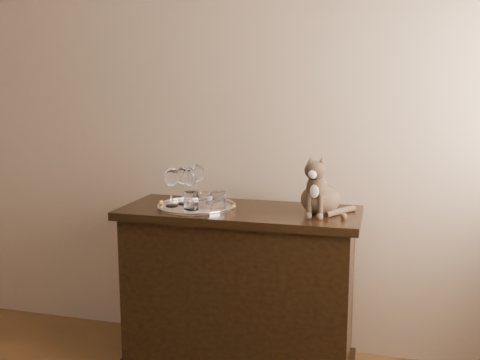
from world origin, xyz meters
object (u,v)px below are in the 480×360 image
object	(u,v)px
wine_glass_a	(183,185)
tumbler_b	(191,201)
sideboard	(240,289)
tumbler_c	(218,200)
wine_glass_b	(197,183)
wine_glass_c	(171,187)
wine_glass_d	(190,187)
cat	(321,184)
tumbler_a	(205,201)
tray	(197,207)

from	to	relation	value
wine_glass_a	tumbler_b	size ratio (longest dim) A/B	2.20
sideboard	wine_glass_a	bearing A→B (deg)	177.54
tumbler_c	wine_glass_b	bearing A→B (deg)	141.84
sideboard	wine_glass_c	world-z (taller)	wine_glass_c
wine_glass_d	cat	xyz separation A→B (m)	(0.66, 0.03, 0.04)
tumbler_c	cat	bearing A→B (deg)	4.90
wine_glass_d	tumbler_c	world-z (taller)	wine_glass_d
sideboard	wine_glass_d	xyz separation A→B (m)	(-0.25, -0.03, 0.53)
tumbler_a	cat	xyz separation A→B (m)	(0.56, 0.08, 0.10)
wine_glass_b	cat	size ratio (longest dim) A/B	0.68
cat	wine_glass_a	bearing A→B (deg)	-172.83
tumbler_a	wine_glass_a	bearing A→B (deg)	147.53
sideboard	tumbler_b	xyz separation A→B (m)	(-0.22, -0.10, 0.48)
sideboard	wine_glass_c	bearing A→B (deg)	-171.48
tumbler_c	cat	size ratio (longest dim) A/B	0.28
wine_glass_b	cat	bearing A→B (deg)	-6.76
wine_glass_a	tumbler_b	distance (m)	0.16
tray	cat	world-z (taller)	cat
sideboard	wine_glass_c	distance (m)	0.64
wine_glass_b	wine_glass_d	distance (m)	0.11
wine_glass_c	tumbler_a	size ratio (longest dim) A/B	2.33
wine_glass_a	wine_glass_c	world-z (taller)	wine_glass_c
wine_glass_c	wine_glass_d	size ratio (longest dim) A/B	0.99
wine_glass_a	tumbler_c	world-z (taller)	wine_glass_a
wine_glass_a	cat	distance (m)	0.71
wine_glass_c	cat	distance (m)	0.75
wine_glass_a	tumbler_a	bearing A→B (deg)	-32.47
wine_glass_c	wine_glass_d	distance (m)	0.10
tumbler_b	cat	world-z (taller)	cat
sideboard	cat	size ratio (longest dim) A/B	4.11
wine_glass_d	tumbler_c	bearing A→B (deg)	-4.17
wine_glass_b	wine_glass_c	xyz separation A→B (m)	(-0.09, -0.13, -0.00)
wine_glass_b	sideboard	bearing A→B (deg)	-17.19
wine_glass_b	tumbler_a	xyz separation A→B (m)	(0.10, -0.16, -0.06)
wine_glass_b	tumbler_a	size ratio (longest dim) A/B	2.37
sideboard	wine_glass_b	distance (m)	0.59
wine_glass_a	tumbler_c	xyz separation A→B (m)	(0.21, -0.06, -0.05)
tray	cat	bearing A→B (deg)	2.80
sideboard	wine_glass_b	size ratio (longest dim) A/B	6.01
tray	wine_glass_c	world-z (taller)	wine_glass_c
wine_glass_a	cat	world-z (taller)	cat
wine_glass_d	tumbler_b	world-z (taller)	wine_glass_d
wine_glass_a	tumbler_b	bearing A→B (deg)	-52.47
wine_glass_d	tumbler_a	size ratio (longest dim) A/B	2.36
tray	tumbler_c	size ratio (longest dim) A/B	4.83
wine_glass_b	wine_glass_d	world-z (taller)	wine_glass_b
tray	sideboard	bearing A→B (deg)	7.84
wine_glass_b	tumbler_c	bearing A→B (deg)	-38.16
wine_glass_c	tumbler_c	xyz separation A→B (m)	(0.25, 0.01, -0.06)
wine_glass_c	tumbler_c	size ratio (longest dim) A/B	2.37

